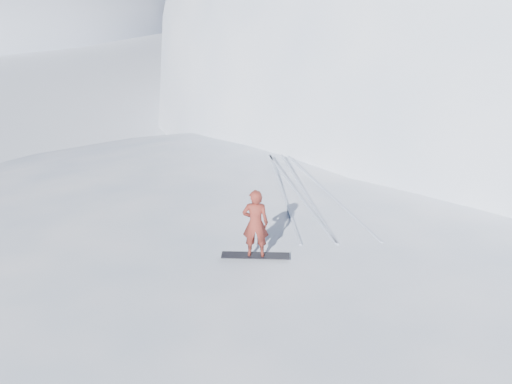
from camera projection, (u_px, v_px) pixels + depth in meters
near_ridge at (363, 310)px, 14.74m from camera, size 36.00×28.00×4.80m
peak_shoulder at (482, 121)px, 30.19m from camera, size 28.00×24.00×18.00m
wind_bumps at (305, 331)px, 13.95m from camera, size 16.00×14.40×1.00m
snowboard at (255, 255)px, 12.55m from camera, size 1.51×0.32×0.03m
snowboarder at (255, 223)px, 12.23m from camera, size 0.58×0.39×1.56m
board_tracks at (303, 192)px, 15.72m from camera, size 2.60×5.97×0.04m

